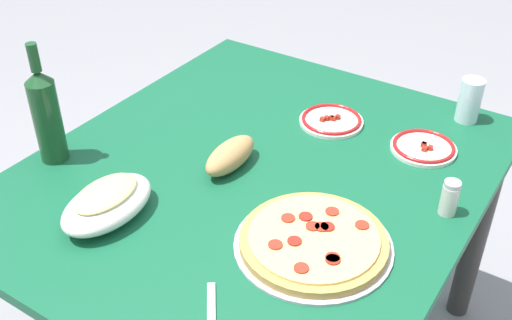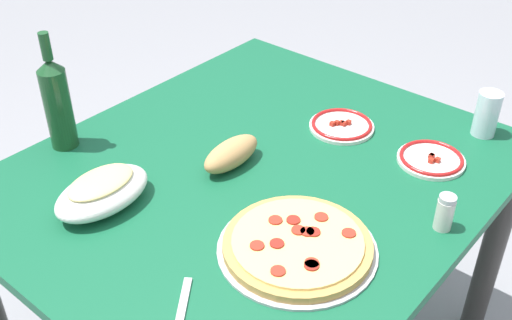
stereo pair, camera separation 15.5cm
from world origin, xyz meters
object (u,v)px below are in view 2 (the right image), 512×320
spice_shaker (445,212)px  wine_bottle (57,102)px  pepperoni_pizza (297,245)px  baked_pasta_dish (102,191)px  side_plate_far (342,125)px  bread_loaf (231,154)px  side_plate_near (431,159)px  dining_table (256,205)px  water_glass (487,114)px

spice_shaker → wine_bottle: bearing=-69.9°
pepperoni_pizza → baked_pasta_dish: (0.16, -0.44, 0.03)m
side_plate_far → wine_bottle: bearing=-43.5°
wine_bottle → side_plate_far: (-0.54, 0.51, -0.12)m
bread_loaf → side_plate_far: bearing=160.8°
side_plate_near → bread_loaf: bearing=-48.3°
pepperoni_pizza → spice_shaker: bearing=143.0°
pepperoni_pizza → baked_pasta_dish: baked_pasta_dish is taller
baked_pasta_dish → side_plate_near: (-0.65, 0.50, -0.03)m
dining_table → side_plate_far: 0.33m
water_glass → baked_pasta_dish: bearing=-32.2°
baked_pasta_dish → dining_table: bearing=151.6°
spice_shaker → side_plate_far: bearing=-117.2°
pepperoni_pizza → wine_bottle: size_ratio=1.07×
water_glass → side_plate_far: bearing=-54.1°
dining_table → wine_bottle: size_ratio=3.88×
baked_pasta_dish → side_plate_far: bearing=159.9°
side_plate_far → spice_shaker: 0.46m
dining_table → bread_loaf: 0.16m
water_glass → wine_bottle: bearing=-47.1°
water_glass → side_plate_far: size_ratio=0.70×
bread_loaf → spice_shaker: (-0.12, 0.52, 0.01)m
wine_bottle → bread_loaf: (-0.21, 0.40, -0.10)m
baked_pasta_dish → wine_bottle: wine_bottle is taller
side_plate_near → bread_loaf: 0.51m
pepperoni_pizza → side_plate_near: pepperoni_pizza is taller
bread_loaf → pepperoni_pizza: bearing=65.5°
baked_pasta_dish → wine_bottle: size_ratio=0.76×
dining_table → baked_pasta_dish: baked_pasta_dish is taller
dining_table → pepperoni_pizza: pepperoni_pizza is taller
water_glass → bread_loaf: bearing=-37.5°
baked_pasta_dish → pepperoni_pizza: bearing=110.7°
pepperoni_pizza → spice_shaker: 0.33m
side_plate_far → bread_loaf: bearing=-19.2°
side_plate_near → spice_shaker: size_ratio=1.98×
bread_loaf → wine_bottle: bearing=-61.8°
pepperoni_pizza → water_glass: 0.71m
baked_pasta_dish → spice_shaker: bearing=124.1°
water_glass → side_plate_far: water_glass is taller
spice_shaker → bread_loaf: bearing=-76.9°
dining_table → side_plate_near: size_ratio=7.17×
pepperoni_pizza → side_plate_far: bearing=-156.7°
side_plate_near → dining_table: bearing=-45.3°
side_plate_far → spice_shaker: size_ratio=2.06×
wine_bottle → spice_shaker: wine_bottle is taller
baked_pasta_dish → spice_shaker: 0.77m
bread_loaf → spice_shaker: bearing=103.1°
baked_pasta_dish → side_plate_near: 0.82m
side_plate_near → pepperoni_pizza: bearing=-7.3°
dining_table → side_plate_far: size_ratio=6.89×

